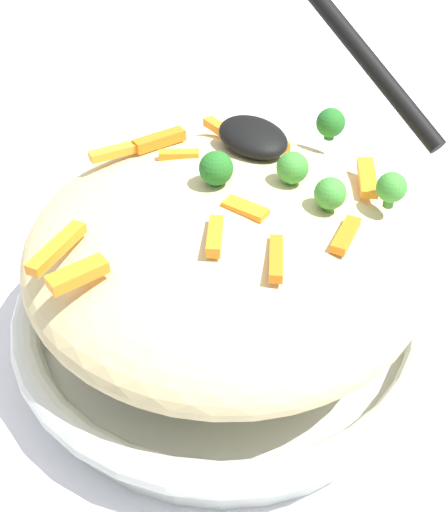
% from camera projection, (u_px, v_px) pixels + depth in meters
% --- Properties ---
extents(ground_plane, '(2.40, 2.40, 0.00)m').
position_uv_depth(ground_plane, '(224.00, 336.00, 0.44)').
color(ground_plane, silver).
extents(serving_bowl, '(0.29, 0.29, 0.04)m').
position_uv_depth(serving_bowl, '(224.00, 313.00, 0.43)').
color(serving_bowl, silver).
rests_on(serving_bowl, ground_plane).
extents(pasta_mound, '(0.26, 0.25, 0.09)m').
position_uv_depth(pasta_mound, '(224.00, 248.00, 0.39)').
color(pasta_mound, '#DBC689').
rests_on(pasta_mound, serving_bowl).
extents(carrot_piece_0, '(0.03, 0.03, 0.01)m').
position_uv_depth(carrot_piece_0, '(276.00, 258.00, 0.32)').
color(carrot_piece_0, orange).
rests_on(carrot_piece_0, pasta_mound).
extents(carrot_piece_1, '(0.03, 0.02, 0.01)m').
position_uv_depth(carrot_piece_1, '(244.00, 210.00, 0.35)').
color(carrot_piece_1, orange).
rests_on(carrot_piece_1, pasta_mound).
extents(carrot_piece_2, '(0.03, 0.01, 0.01)m').
position_uv_depth(carrot_piece_2, '(218.00, 128.00, 0.43)').
color(carrot_piece_2, orange).
rests_on(carrot_piece_2, pasta_mound).
extents(carrot_piece_3, '(0.03, 0.01, 0.01)m').
position_uv_depth(carrot_piece_3, '(274.00, 140.00, 0.42)').
color(carrot_piece_3, orange).
rests_on(carrot_piece_3, pasta_mound).
extents(carrot_piece_4, '(0.03, 0.04, 0.01)m').
position_uv_depth(carrot_piece_4, '(57.00, 248.00, 0.33)').
color(carrot_piece_4, orange).
rests_on(carrot_piece_4, pasta_mound).
extents(carrot_piece_5, '(0.04, 0.03, 0.01)m').
position_uv_depth(carrot_piece_5, '(367.00, 177.00, 0.38)').
color(carrot_piece_5, orange).
rests_on(carrot_piece_5, pasta_mound).
extents(carrot_piece_6, '(0.01, 0.04, 0.01)m').
position_uv_depth(carrot_piece_6, '(163.00, 139.00, 0.42)').
color(carrot_piece_6, orange).
rests_on(carrot_piece_6, pasta_mound).
extents(carrot_piece_7, '(0.02, 0.03, 0.01)m').
position_uv_depth(carrot_piece_7, '(180.00, 155.00, 0.40)').
color(carrot_piece_7, orange).
rests_on(carrot_piece_7, pasta_mound).
extents(carrot_piece_8, '(0.02, 0.03, 0.01)m').
position_uv_depth(carrot_piece_8, '(346.00, 235.00, 0.34)').
color(carrot_piece_8, orange).
rests_on(carrot_piece_8, pasta_mound).
extents(carrot_piece_9, '(0.01, 0.04, 0.01)m').
position_uv_depth(carrot_piece_9, '(121.00, 150.00, 0.41)').
color(carrot_piece_9, orange).
rests_on(carrot_piece_9, pasta_mound).
extents(carrot_piece_10, '(0.03, 0.02, 0.01)m').
position_uv_depth(carrot_piece_10, '(215.00, 236.00, 0.33)').
color(carrot_piece_10, orange).
rests_on(carrot_piece_10, pasta_mound).
extents(carrot_piece_11, '(0.01, 0.03, 0.01)m').
position_uv_depth(carrot_piece_11, '(78.00, 274.00, 0.31)').
color(carrot_piece_11, orange).
rests_on(carrot_piece_11, pasta_mound).
extents(broccoli_floret_0, '(0.02, 0.02, 0.02)m').
position_uv_depth(broccoli_floret_0, '(330.00, 194.00, 0.35)').
color(broccoli_floret_0, '#377928').
rests_on(broccoli_floret_0, pasta_mound).
extents(broccoli_floret_1, '(0.02, 0.02, 0.02)m').
position_uv_depth(broccoli_floret_1, '(223.00, 166.00, 0.36)').
color(broccoli_floret_1, '#205B1C').
rests_on(broccoli_floret_1, pasta_mound).
extents(broccoli_floret_2, '(0.02, 0.02, 0.02)m').
position_uv_depth(broccoli_floret_2, '(292.00, 168.00, 0.37)').
color(broccoli_floret_2, '#377928').
rests_on(broccoli_floret_2, pasta_mound).
extents(broccoli_floret_3, '(0.02, 0.02, 0.02)m').
position_uv_depth(broccoli_floret_3, '(331.00, 123.00, 0.42)').
color(broccoli_floret_3, '#205B1C').
rests_on(broccoli_floret_3, pasta_mound).
extents(broccoli_floret_4, '(0.02, 0.02, 0.02)m').
position_uv_depth(broccoli_floret_4, '(391.00, 188.00, 0.35)').
color(broccoli_floret_4, '#377928').
rests_on(broccoli_floret_4, pasta_mound).
extents(serving_spoon, '(0.18, 0.12, 0.11)m').
position_uv_depth(serving_spoon, '(293.00, 96.00, 0.41)').
color(serving_spoon, black).
rests_on(serving_spoon, pasta_mound).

